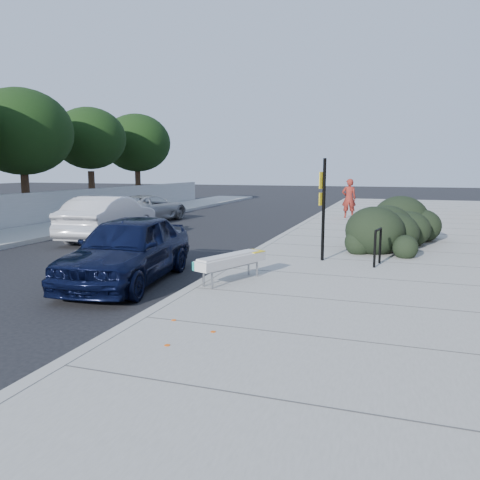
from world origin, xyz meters
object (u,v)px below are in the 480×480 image
Objects in this scene: bench at (231,261)px; sign_post at (323,203)px; pedestrian at (349,198)px; sedan_navy at (128,249)px; suv_silver at (148,208)px; wagon_silver at (109,217)px; bike_rack at (378,243)px.

bench is 3.47m from sign_post.
sedan_navy is at bearing 63.61° from pedestrian.
sign_post is 0.60× the size of sedan_navy.
suv_silver is 9.80m from pedestrian.
bench is 13.41m from suv_silver.
bench is at bearing 135.15° from wagon_silver.
bench is 0.98× the size of pedestrian.
sign_post reaches higher than bike_rack.
sedan_navy is 0.96× the size of suv_silver.
bike_rack is 1.72m from sign_post.
pedestrian is (-1.83, 11.36, 0.39)m from bike_rack.
wagon_silver is 5.61m from suv_silver.
sedan_navy is 0.94× the size of wagon_silver.
bike_rack is 0.35× the size of sign_post.
bench is at bearing 132.27° from suv_silver.
pedestrian reaches higher than bench.
wagon_silver reaches higher than bike_rack.
bench is 2.01× the size of bike_rack.
wagon_silver is 1.03× the size of suv_silver.
wagon_silver reaches higher than sedan_navy.
pedestrian is at bearing -137.18° from wagon_silver.
pedestrian reaches higher than suv_silver.
sedan_navy is at bearing 121.11° from wagon_silver.
bench is 8.46m from wagon_silver.
pedestrian reaches higher than bike_rack.
bike_rack is 13.57m from suv_silver.
wagon_silver is at bearing -173.93° from sign_post.
pedestrian is (3.46, 14.35, 0.34)m from sedan_navy.
sign_post is at bearing 79.29° from pedestrian.
sign_post is at bearing -178.41° from bike_rack.
sedan_navy reaches higher than bike_rack.
pedestrian is at bearing 114.25° from sign_post.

